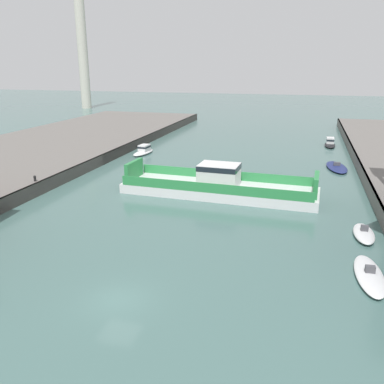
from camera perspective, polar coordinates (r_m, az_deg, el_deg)
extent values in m
plane|color=#476B66|center=(28.08, -10.28, -14.63)|extent=(400.00, 400.00, 0.00)
cube|color=#4C4742|center=(52.68, -19.41, 1.00)|extent=(0.30, 140.00, 1.63)
cube|color=#4C4742|center=(44.21, 24.84, -2.69)|extent=(0.30, 140.00, 1.63)
cube|color=silver|center=(48.39, 3.73, 0.26)|extent=(23.09, 7.06, 1.10)
cube|color=#2D8947|center=(50.92, 4.60, 2.39)|extent=(21.94, 0.98, 1.10)
cube|color=#2D8947|center=(45.27, 2.82, 0.52)|extent=(21.94, 0.98, 1.10)
cube|color=silver|center=(47.88, 3.78, 2.38)|extent=(4.70, 3.57, 2.61)
cube|color=black|center=(47.65, 3.80, 3.48)|extent=(4.74, 3.61, 0.60)
cube|color=#2D8947|center=(46.63, 16.91, 0.98)|extent=(0.67, 4.34, 2.20)
cube|color=#2D8947|center=(51.58, -8.10, 3.10)|extent=(0.67, 4.34, 2.20)
ellipsoid|color=black|center=(81.84, 18.67, 6.23)|extent=(1.97, 5.99, 0.49)
cube|color=silver|center=(82.14, 18.72, 6.83)|extent=(1.36, 2.10, 1.10)
cube|color=black|center=(82.12, 18.73, 6.92)|extent=(1.40, 2.16, 0.33)
ellipsoid|color=white|center=(32.64, 23.50, -10.59)|extent=(2.20, 6.62, 0.48)
cube|color=#4C4C51|center=(32.43, 23.60, -9.82)|extent=(0.69, 0.43, 0.50)
ellipsoid|color=navy|center=(64.30, 19.52, 3.30)|extent=(3.67, 7.88, 0.47)
cube|color=#4C4C51|center=(64.19, 19.56, 3.72)|extent=(0.98, 0.52, 0.50)
ellipsoid|color=white|center=(71.22, -6.82, 5.50)|extent=(2.61, 6.25, 0.56)
cube|color=silver|center=(71.46, -6.67, 6.18)|extent=(1.64, 2.25, 0.98)
cube|color=black|center=(71.44, -6.68, 6.28)|extent=(1.69, 2.32, 0.29)
ellipsoid|color=white|center=(39.82, 22.84, -5.37)|extent=(1.80, 4.92, 0.58)
cube|color=#4C4C51|center=(39.63, 22.93, -4.65)|extent=(0.62, 0.41, 0.50)
cylinder|color=black|center=(51.44, -21.06, 1.71)|extent=(0.28, 0.28, 0.55)
sphere|color=black|center=(51.37, -21.09, 2.00)|extent=(0.32, 0.32, 0.32)
cylinder|color=beige|center=(151.94, -15.02, 18.49)|extent=(3.37, 3.37, 38.54)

